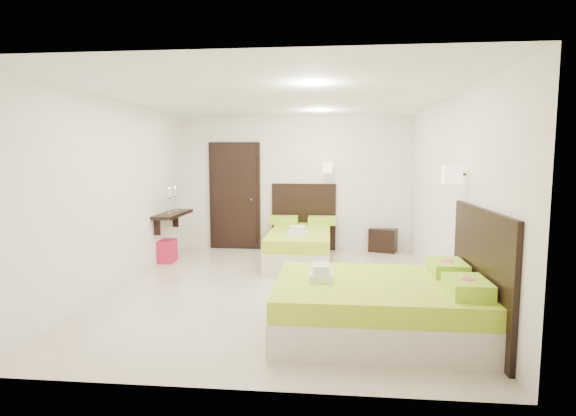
# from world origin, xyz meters

# --- Properties ---
(floor) EXTENTS (5.50, 5.50, 0.00)m
(floor) POSITION_xyz_m (0.00, 0.00, 0.00)
(floor) COLOR beige
(floor) RESTS_ON ground
(bed_single) EXTENTS (1.26, 2.10, 1.73)m
(bed_single) POSITION_xyz_m (0.18, 1.80, 0.32)
(bed_single) COLOR beige
(bed_single) RESTS_ON ground
(bed_double) EXTENTS (2.10, 1.79, 1.73)m
(bed_double) POSITION_xyz_m (1.28, -1.46, 0.31)
(bed_double) COLOR beige
(bed_double) RESTS_ON ground
(nightstand) EXTENTS (0.62, 0.59, 0.45)m
(nightstand) POSITION_xyz_m (1.74, 2.74, 0.23)
(nightstand) COLOR black
(nightstand) RESTS_ON ground
(ottoman) EXTENTS (0.41, 0.41, 0.39)m
(ottoman) POSITION_xyz_m (-2.19, 1.41, 0.19)
(ottoman) COLOR #A91637
(ottoman) RESTS_ON ground
(door) EXTENTS (1.02, 0.15, 2.14)m
(door) POSITION_xyz_m (-1.20, 2.70, 1.05)
(door) COLOR black
(door) RESTS_ON ground
(console_shelf) EXTENTS (0.35, 1.20, 0.78)m
(console_shelf) POSITION_xyz_m (-2.08, 1.60, 0.82)
(console_shelf) COLOR black
(console_shelf) RESTS_ON ground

